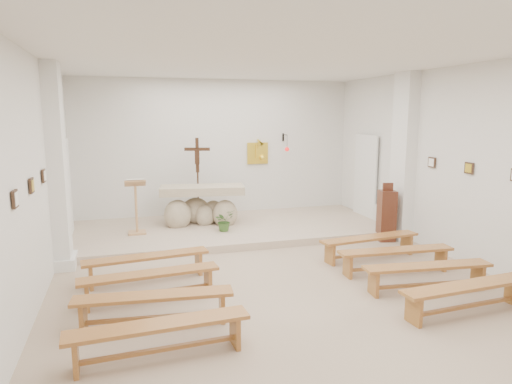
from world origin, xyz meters
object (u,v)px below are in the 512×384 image
object	(u,v)px
bench_right_front	(370,242)
bench_right_second	(396,255)
altar	(201,208)
bench_left_front	(147,262)
crucifix_stand	(198,173)
bench_right_fourth	(467,292)
bench_left_fourth	(159,332)
bench_left_third	(154,302)
bench_left_second	(150,279)
donation_pedestal	(386,215)
bench_right_third	(427,271)
lectern	(136,206)

from	to	relation	value
bench_right_front	bench_right_second	distance (m)	0.83
altar	bench_left_front	world-z (taller)	altar
crucifix_stand	bench_right_fourth	world-z (taller)	crucifix_stand
bench_left_fourth	crucifix_stand	bearing A→B (deg)	73.46
bench_left_front	bench_left_third	bearing A→B (deg)	-96.84
bench_left_second	bench_right_fourth	distance (m)	4.35
bench_left_second	bench_right_fourth	xyz separation A→B (m)	(4.02, -1.66, 0.00)
crucifix_stand	bench_right_front	size ratio (longest dim) A/B	0.98
bench_left_third	bench_left_fourth	bearing A→B (deg)	-84.30
bench_right_front	bench_left_second	world-z (taller)	same
donation_pedestal	bench_right_fourth	distance (m)	3.62
bench_left_front	bench_right_front	xyz separation A→B (m)	(4.02, 0.00, 0.00)
bench_right_second	bench_right_third	xyz separation A→B (m)	(0.00, -0.83, 0.00)
altar	bench_right_second	distance (m)	4.61
donation_pedestal	bench_right_third	size ratio (longest dim) A/B	0.62
bench_right_front	bench_left_third	size ratio (longest dim) A/B	1.00
lectern	bench_left_third	bearing A→B (deg)	-89.10
bench_right_second	lectern	bearing A→B (deg)	145.30
bench_left_front	bench_right_third	xyz separation A→B (m)	(4.02, -1.66, 0.00)
lectern	donation_pedestal	distance (m)	5.27
bench_right_third	crucifix_stand	bearing A→B (deg)	124.34
bench_right_second	bench_right_fourth	bearing A→B (deg)	-85.75
bench_right_fourth	bench_left_second	bearing A→B (deg)	153.92
bench_right_third	bench_right_fourth	xyz separation A→B (m)	(0.00, -0.83, 0.00)
crucifix_stand	bench_left_front	bearing A→B (deg)	-96.54
altar	donation_pedestal	size ratio (longest dim) A/B	1.59
bench_right_front	bench_left_third	xyz separation A→B (m)	(-4.02, -1.66, 0.00)
crucifix_stand	bench_left_fourth	size ratio (longest dim) A/B	0.98
crucifix_stand	bench_right_second	bearing A→B (deg)	-41.34
bench_left_second	bench_right_second	xyz separation A→B (m)	(4.02, -0.00, 0.00)
bench_right_second	bench_right_front	bearing A→B (deg)	94.25
crucifix_stand	bench_left_third	distance (m)	5.25
bench_left_fourth	donation_pedestal	bearing A→B (deg)	31.78
altar	crucifix_stand	world-z (taller)	crucifix_stand
crucifix_stand	bench_right_third	distance (m)	5.71
lectern	bench_left_second	distance (m)	3.33
altar	donation_pedestal	xyz separation A→B (m)	(3.59, -1.96, 0.02)
bench_right_front	bench_right_fourth	distance (m)	2.49
bench_right_front	bench_right_third	distance (m)	1.66
bench_left_front	bench_right_second	distance (m)	4.11
bench_left_fourth	bench_right_fourth	size ratio (longest dim) A/B	1.00
lectern	bench_right_third	bearing A→B (deg)	-45.35
lectern	donation_pedestal	world-z (taller)	lectern
altar	lectern	bearing A→B (deg)	-153.95
bench_left_second	bench_right_fourth	size ratio (longest dim) A/B	1.00
bench_left_front	bench_right_fourth	distance (m)	4.73
altar	bench_right_fourth	size ratio (longest dim) A/B	0.99
bench_right_front	crucifix_stand	bearing A→B (deg)	122.39
bench_left_fourth	bench_right_third	bearing A→B (deg)	8.49
bench_right_third	bench_right_fourth	bearing A→B (deg)	-83.69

